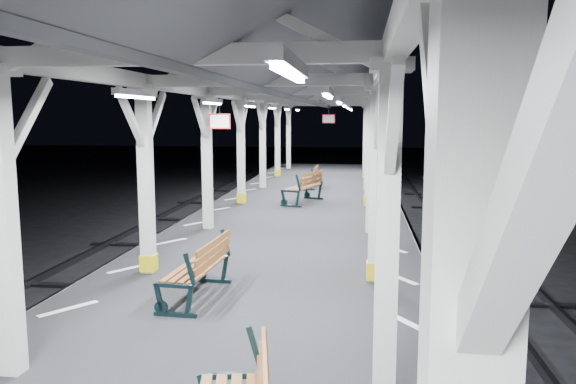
# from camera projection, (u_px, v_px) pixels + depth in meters

# --- Properties ---
(ground) EXTENTS (120.00, 120.00, 0.00)m
(ground) POSITION_uv_depth(u_px,v_px,m) (234.00, 384.00, 8.00)
(ground) COLOR black
(ground) RESTS_ON ground
(platform) EXTENTS (6.00, 50.00, 1.00)m
(platform) POSITION_uv_depth(u_px,v_px,m) (234.00, 350.00, 7.93)
(platform) COLOR black
(platform) RESTS_ON ground
(hazard_stripes_left) EXTENTS (1.00, 48.00, 0.01)m
(hazard_stripes_left) POSITION_uv_depth(u_px,v_px,m) (69.00, 309.00, 8.17)
(hazard_stripes_left) COLOR silver
(hazard_stripes_left) RESTS_ON platform
(hazard_stripes_right) EXTENTS (1.00, 48.00, 0.01)m
(hazard_stripes_right) POSITION_uv_depth(u_px,v_px,m) (411.00, 324.00, 7.56)
(hazard_stripes_right) COLOR silver
(hazard_stripes_right) RESTS_ON platform
(canopy) EXTENTS (5.40, 49.00, 4.65)m
(canopy) POSITION_uv_depth(u_px,v_px,m) (229.00, 57.00, 7.37)
(canopy) COLOR silver
(canopy) RESTS_ON platform
(bench_mid) EXTENTS (0.75, 1.76, 0.94)m
(bench_mid) POSITION_uv_depth(u_px,v_px,m) (201.00, 267.00, 8.58)
(bench_mid) COLOR black
(bench_mid) RESTS_ON platform
(bench_far) EXTENTS (1.23, 2.01, 1.03)m
(bench_far) POSITION_uv_depth(u_px,v_px,m) (306.00, 186.00, 17.95)
(bench_far) COLOR black
(bench_far) RESTS_ON platform
(bench_extra) EXTENTS (0.59, 1.57, 0.85)m
(bench_extra) POSITION_uv_depth(u_px,v_px,m) (311.00, 176.00, 21.78)
(bench_extra) COLOR black
(bench_extra) RESTS_ON platform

